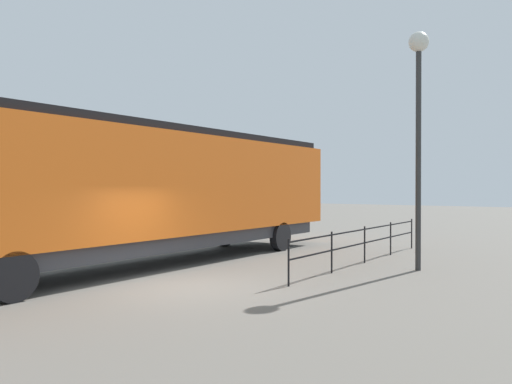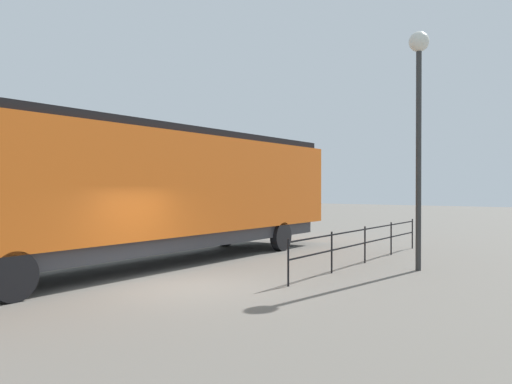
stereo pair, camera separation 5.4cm
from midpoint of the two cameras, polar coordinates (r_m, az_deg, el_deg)
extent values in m
plane|color=#666059|center=(13.02, -8.25, -10.35)|extent=(120.00, 120.00, 0.00)
cube|color=orange|center=(16.56, -11.48, 0.85)|extent=(3.07, 16.94, 3.10)
cube|color=black|center=(22.23, 2.11, -0.42)|extent=(2.95, 2.41, 2.17)
cube|color=black|center=(16.65, -11.49, 6.61)|extent=(2.77, 16.26, 0.24)
cube|color=#38383D|center=(16.64, -11.47, -5.27)|extent=(2.77, 15.58, 0.45)
cylinder|color=black|center=(21.61, -3.64, -4.52)|extent=(0.30, 1.10, 1.10)
cylinder|color=black|center=(20.02, 2.64, -4.93)|extent=(0.30, 1.10, 1.10)
cylinder|color=black|center=(12.31, -25.42, -8.43)|extent=(0.30, 1.10, 1.10)
cylinder|color=#2D2D2D|center=(15.97, 17.38, 3.46)|extent=(0.16, 0.16, 6.56)
sphere|color=silver|center=(16.51, 17.42, 15.53)|extent=(0.59, 0.59, 0.59)
cube|color=black|center=(17.12, 11.81, -4.05)|extent=(0.04, 9.59, 0.04)
cube|color=black|center=(17.16, 11.81, -5.51)|extent=(0.04, 9.59, 0.04)
cylinder|color=black|center=(12.91, 3.49, -7.76)|extent=(0.05, 0.05, 1.19)
cylinder|color=black|center=(15.00, 8.25, -6.61)|extent=(0.05, 0.05, 1.19)
cylinder|color=black|center=(17.17, 11.81, -5.70)|extent=(0.05, 0.05, 1.19)
cylinder|color=black|center=(19.39, 14.55, -4.99)|extent=(0.05, 0.05, 1.19)
cylinder|color=black|center=(21.64, 16.73, -4.42)|extent=(0.05, 0.05, 1.19)
camera|label=1|loc=(0.03, -90.10, 0.00)|focal=36.26mm
camera|label=2|loc=(0.03, 89.90, 0.00)|focal=36.26mm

